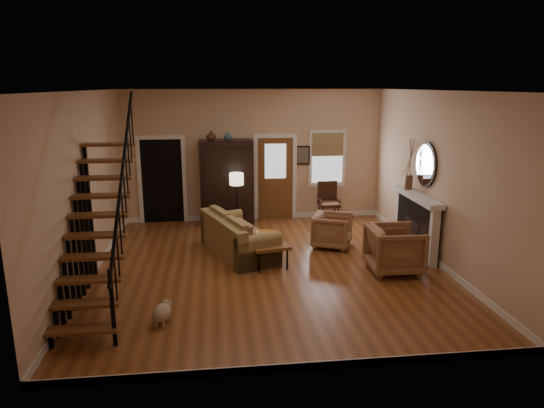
{
  "coord_description": "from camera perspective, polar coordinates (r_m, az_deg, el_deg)",
  "views": [
    {
      "loc": [
        -0.98,
        -8.66,
        3.4
      ],
      "look_at": [
        0.1,
        0.4,
        1.15
      ],
      "focal_mm": 32.0,
      "sensor_mm": 36.0,
      "label": 1
    }
  ],
  "objects": [
    {
      "name": "armchair_left",
      "position": [
        9.29,
        14.23,
        -5.19
      ],
      "size": [
        0.98,
        0.95,
        0.87
      ],
      "primitive_type": "imported",
      "rotation": [
        0.0,
        0.0,
        1.54
      ],
      "color": "brown",
      "rests_on": "ground"
    },
    {
      "name": "bowl",
      "position": [
        9.61,
        -0.7,
        -3.64
      ],
      "size": [
        0.41,
        0.41,
        0.1
      ],
      "primitive_type": "imported",
      "color": "orange",
      "rests_on": "coffee_table"
    },
    {
      "name": "coffee_table",
      "position": [
        9.56,
        -0.9,
        -5.52
      ],
      "size": [
        0.95,
        1.32,
        0.46
      ],
      "primitive_type": null,
      "rotation": [
        0.0,
        0.0,
        0.22
      ],
      "color": "brown",
      "rests_on": "ground"
    },
    {
      "name": "room",
      "position": [
        10.6,
        -3.64,
        3.54
      ],
      "size": [
        7.0,
        7.33,
        3.3
      ],
      "color": "brown",
      "rests_on": "ground"
    },
    {
      "name": "armchair_right",
      "position": [
        10.47,
        7.11,
        -3.12
      ],
      "size": [
        1.04,
        1.03,
        0.72
      ],
      "primitive_type": "imported",
      "rotation": [
        0.0,
        0.0,
        1.16
      ],
      "color": "brown",
      "rests_on": "ground"
    },
    {
      "name": "floor_lamp",
      "position": [
        11.32,
        -4.15,
        0.09
      ],
      "size": [
        0.38,
        0.38,
        1.43
      ],
      "primitive_type": null,
      "rotation": [
        0.0,
        0.0,
        0.17
      ],
      "color": "black",
      "rests_on": "ground"
    },
    {
      "name": "vase_a",
      "position": [
        11.77,
        -7.17,
        8.01
      ],
      "size": [
        0.24,
        0.24,
        0.25
      ],
      "primitive_type": "imported",
      "color": "#4C2619",
      "rests_on": "armoire"
    },
    {
      "name": "vase_b",
      "position": [
        11.77,
        -5.21,
        7.97
      ],
      "size": [
        0.2,
        0.2,
        0.21
      ],
      "primitive_type": "imported",
      "color": "#334C60",
      "rests_on": "armoire"
    },
    {
      "name": "fireplace",
      "position": [
        10.38,
        16.78,
        -1.6
      ],
      "size": [
        0.33,
        1.95,
        2.3
      ],
      "color": "black",
      "rests_on": "ground"
    },
    {
      "name": "books",
      "position": [
        9.18,
        -1.46,
        -4.65
      ],
      "size": [
        0.22,
        0.3,
        0.06
      ],
      "primitive_type": null,
      "color": "beige",
      "rests_on": "coffee_table"
    },
    {
      "name": "dog",
      "position": [
        7.41,
        -12.83,
        -12.5
      ],
      "size": [
        0.35,
        0.47,
        0.31
      ],
      "primitive_type": null,
      "rotation": [
        0.0,
        0.0,
        -0.28
      ],
      "color": "tan",
      "rests_on": "ground"
    },
    {
      "name": "sofa",
      "position": [
        9.94,
        -3.96,
        -3.78
      ],
      "size": [
        1.58,
        2.3,
        0.79
      ],
      "primitive_type": null,
      "rotation": [
        0.0,
        0.0,
        0.35
      ],
      "color": "olive",
      "rests_on": "ground"
    },
    {
      "name": "armoire",
      "position": [
        12.04,
        -5.34,
        2.54
      ],
      "size": [
        1.3,
        0.6,
        2.1
      ],
      "primitive_type": null,
      "color": "black",
      "rests_on": "ground"
    },
    {
      "name": "side_chair",
      "position": [
        12.29,
        6.71,
        0.16
      ],
      "size": [
        0.54,
        0.54,
        1.02
      ],
      "primitive_type": null,
      "color": "#371E11",
      "rests_on": "ground"
    },
    {
      "name": "staircase",
      "position": [
        7.79,
        -19.97,
        -0.36
      ],
      "size": [
        0.94,
        2.8,
        3.2
      ],
      "primitive_type": null,
      "color": "brown",
      "rests_on": "ground"
    }
  ]
}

